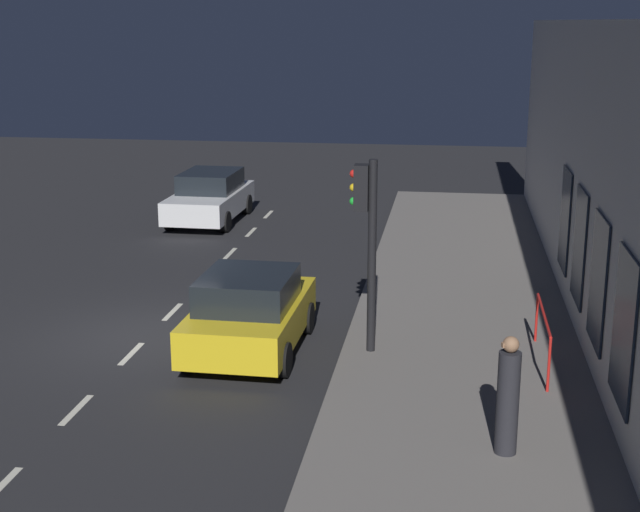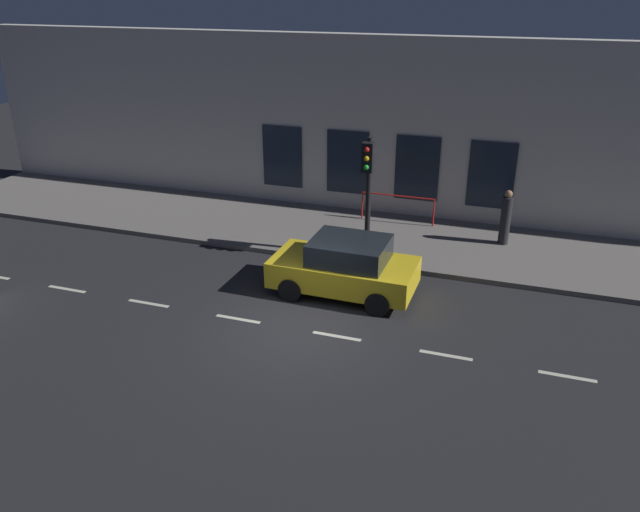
# 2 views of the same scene
# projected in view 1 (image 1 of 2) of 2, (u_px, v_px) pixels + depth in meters

# --- Properties ---
(ground_plane) EXTENTS (60.00, 60.00, 0.00)m
(ground_plane) POSITION_uv_depth(u_px,v_px,m) (149.00, 336.00, 18.22)
(ground_plane) COLOR #232326
(sidewalk) EXTENTS (4.50, 32.00, 0.15)m
(sidewalk) POSITION_uv_depth(u_px,v_px,m) (462.00, 349.00, 17.31)
(sidewalk) COLOR slate
(sidewalk) RESTS_ON ground
(building_facade) EXTENTS (0.65, 32.00, 6.19)m
(building_facade) POSITION_uv_depth(u_px,v_px,m) (612.00, 198.00, 16.19)
(building_facade) COLOR beige
(building_facade) RESTS_ON ground
(lane_centre_line) EXTENTS (0.12, 27.20, 0.01)m
(lane_centre_line) POSITION_uv_depth(u_px,v_px,m) (131.00, 354.00, 17.26)
(lane_centre_line) COLOR beige
(lane_centre_line) RESTS_ON ground
(traffic_light) EXTENTS (0.50, 0.32, 3.62)m
(traffic_light) POSITION_uv_depth(u_px,v_px,m) (367.00, 225.00, 16.43)
(traffic_light) COLOR black
(traffic_light) RESTS_ON sidewalk
(parked_car_0) EXTENTS (2.04, 3.87, 1.58)m
(parked_car_0) POSITION_uv_depth(u_px,v_px,m) (250.00, 312.00, 17.19)
(parked_car_0) COLOR gold
(parked_car_0) RESTS_ON ground
(parked_car_2) EXTENTS (2.01, 4.40, 1.58)m
(parked_car_2) POSITION_uv_depth(u_px,v_px,m) (210.00, 197.00, 28.49)
(parked_car_2) COLOR silver
(parked_car_2) RESTS_ON ground
(pedestrian_0) EXTENTS (0.41, 0.41, 1.76)m
(pedestrian_0) POSITION_uv_depth(u_px,v_px,m) (508.00, 399.00, 12.79)
(pedestrian_0) COLOR #232328
(pedestrian_0) RESTS_ON sidewalk
(red_railing) EXTENTS (0.05, 2.54, 0.97)m
(red_railing) POSITION_uv_depth(u_px,v_px,m) (543.00, 325.00, 16.14)
(red_railing) COLOR red
(red_railing) RESTS_ON sidewalk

